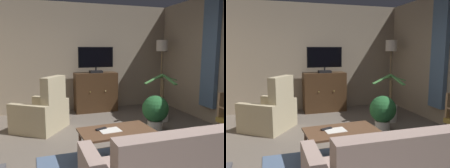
% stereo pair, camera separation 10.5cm
% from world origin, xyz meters
% --- Properties ---
extents(ground_plane, '(5.61, 6.99, 0.04)m').
position_xyz_m(ground_plane, '(0.00, 0.00, -0.02)').
color(ground_plane, '#665B51').
extents(wall_back, '(5.61, 0.10, 2.82)m').
position_xyz_m(wall_back, '(0.00, 3.24, 1.41)').
color(wall_back, gray).
rests_on(wall_back, ground_plane).
extents(curtain_panel_far, '(0.10, 0.44, 2.37)m').
position_xyz_m(curtain_panel_far, '(2.44, 1.14, 1.55)').
color(curtain_panel_far, slate).
extents(tv_cabinet, '(1.10, 0.46, 1.03)m').
position_xyz_m(tv_cabinet, '(0.33, 2.89, 0.49)').
color(tv_cabinet, black).
rests_on(tv_cabinet, ground_plane).
extents(television, '(0.91, 0.20, 0.66)m').
position_xyz_m(television, '(0.33, 2.84, 1.38)').
color(television, black).
rests_on(television, tv_cabinet).
extents(coffee_table, '(1.09, 0.65, 0.47)m').
position_xyz_m(coffee_table, '(-0.09, 0.05, 0.42)').
color(coffee_table, brown).
rests_on(coffee_table, ground_plane).
extents(tv_remote, '(0.18, 0.10, 0.02)m').
position_xyz_m(tv_remote, '(-0.30, 0.13, 0.48)').
color(tv_remote, black).
rests_on(tv_remote, coffee_table).
extents(folded_newspaper, '(0.32, 0.24, 0.01)m').
position_xyz_m(folded_newspaper, '(-0.19, 0.05, 0.48)').
color(folded_newspaper, silver).
rests_on(folded_newspaper, coffee_table).
extents(armchair_beside_cabinet, '(1.22, 1.23, 1.11)m').
position_xyz_m(armchair_beside_cabinet, '(-1.06, 1.80, 0.34)').
color(armchair_beside_cabinet, tan).
rests_on(armchair_beside_cabinet, ground_plane).
extents(potted_plant_leafy_by_curtain, '(0.52, 0.52, 0.73)m').
position_xyz_m(potted_plant_leafy_by_curtain, '(1.05, 0.97, 0.43)').
color(potted_plant_leafy_by_curtain, beige).
rests_on(potted_plant_leafy_by_curtain, ground_plane).
extents(potted_plant_tall_palm_by_window, '(0.81, 0.80, 1.08)m').
position_xyz_m(potted_plant_tall_palm_by_window, '(1.56, 1.57, 0.27)').
color(potted_plant_tall_palm_by_window, beige).
rests_on(potted_plant_tall_palm_by_window, ground_plane).
extents(floor_lamp, '(0.35, 0.35, 1.87)m').
position_xyz_m(floor_lamp, '(2.10, 2.58, 1.43)').
color(floor_lamp, '#4C4233').
rests_on(floor_lamp, ground_plane).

